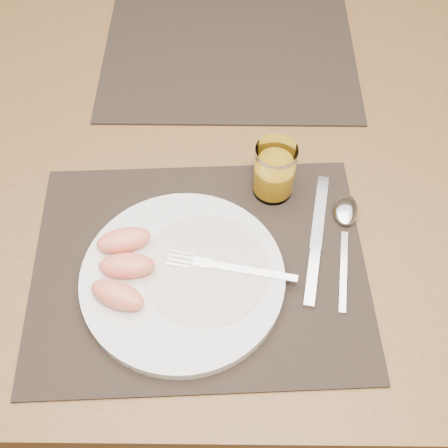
% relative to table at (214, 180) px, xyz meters
% --- Properties ---
extents(ground, '(5.00, 5.00, 0.00)m').
position_rel_table_xyz_m(ground, '(0.00, 0.00, -0.67)').
color(ground, brown).
rests_on(ground, ground).
extents(table, '(1.40, 0.90, 0.75)m').
position_rel_table_xyz_m(table, '(0.00, 0.00, 0.00)').
color(table, brown).
rests_on(table, ground).
extents(placemat_near, '(0.47, 0.37, 0.00)m').
position_rel_table_xyz_m(placemat_near, '(-0.01, -0.22, 0.09)').
color(placemat_near, '#2B221B').
rests_on(placemat_near, table).
extents(placemat_far, '(0.45, 0.35, 0.00)m').
position_rel_table_xyz_m(placemat_far, '(0.02, 0.22, 0.09)').
color(placemat_far, '#2B221B').
rests_on(placemat_far, table).
extents(plate, '(0.27, 0.27, 0.02)m').
position_rel_table_xyz_m(plate, '(-0.04, -0.24, 0.10)').
color(plate, white).
rests_on(plate, placemat_near).
extents(plate_dressing, '(0.17, 0.17, 0.00)m').
position_rel_table_xyz_m(plate_dressing, '(-0.01, -0.23, 0.10)').
color(plate_dressing, white).
rests_on(plate_dressing, plate).
extents(fork, '(0.17, 0.05, 0.00)m').
position_rel_table_xyz_m(fork, '(0.01, -0.23, 0.11)').
color(fork, silver).
rests_on(fork, plate).
extents(knife, '(0.05, 0.22, 0.01)m').
position_rel_table_xyz_m(knife, '(0.15, -0.19, 0.09)').
color(knife, silver).
rests_on(knife, placemat_near).
extents(spoon, '(0.05, 0.19, 0.01)m').
position_rel_table_xyz_m(spoon, '(0.19, -0.14, 0.09)').
color(spoon, silver).
rests_on(spoon, placemat_near).
extents(juice_glass, '(0.06, 0.06, 0.09)m').
position_rel_table_xyz_m(juice_glass, '(0.09, -0.09, 0.13)').
color(juice_glass, white).
rests_on(juice_glass, placemat_near).
extents(grapefruit_wedges, '(0.09, 0.14, 0.03)m').
position_rel_table_xyz_m(grapefruit_wedges, '(-0.11, -0.24, 0.12)').
color(grapefruit_wedges, '#FF8868').
rests_on(grapefruit_wedges, plate).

